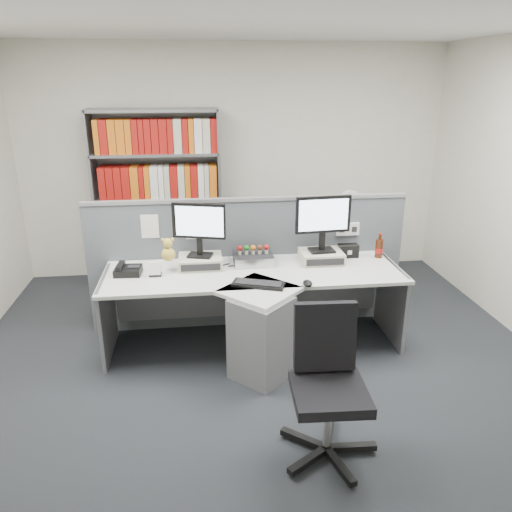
{
  "coord_description": "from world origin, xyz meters",
  "views": [
    {
      "loc": [
        -0.46,
        -3.18,
        2.31
      ],
      "look_at": [
        0.0,
        0.65,
        0.92
      ],
      "focal_mm": 34.84,
      "sensor_mm": 36.0,
      "label": 1
    }
  ],
  "objects": [
    {
      "name": "ground",
      "position": [
        0.0,
        0.0,
        0.0
      ],
      "size": [
        5.5,
        5.5,
        0.0
      ],
      "primitive_type": "plane",
      "color": "#2A2D32",
      "rests_on": "ground"
    },
    {
      "name": "room_shell",
      "position": [
        0.0,
        0.0,
        1.79
      ],
      "size": [
        5.04,
        5.54,
        2.72
      ],
      "color": "silver",
      "rests_on": "ground"
    },
    {
      "name": "partition",
      "position": [
        0.0,
        1.25,
        0.65
      ],
      "size": [
        3.0,
        0.08,
        1.27
      ],
      "color": "#595D64",
      "rests_on": "ground"
    },
    {
      "name": "desk",
      "position": [
        0.0,
        0.6,
        0.46
      ],
      "size": [
        2.6,
        1.2,
        0.72
      ],
      "color": "silver",
      "rests_on": "ground"
    },
    {
      "name": "monitor_riser_left",
      "position": [
        -0.46,
        0.98,
        0.77
      ],
      "size": [
        0.38,
        0.31,
        0.1
      ],
      "color": "beige",
      "rests_on": "desk"
    },
    {
      "name": "monitor_riser_right",
      "position": [
        0.64,
        0.98,
        0.77
      ],
      "size": [
        0.38,
        0.31,
        0.1
      ],
      "color": "beige",
      "rests_on": "desk"
    },
    {
      "name": "monitor_left",
      "position": [
        -0.46,
        0.98,
        1.11
      ],
      "size": [
        0.46,
        0.2,
        0.48
      ],
      "color": "black",
      "rests_on": "monitor_riser_left"
    },
    {
      "name": "monitor_right",
      "position": [
        0.64,
        0.98,
        1.13
      ],
      "size": [
        0.5,
        0.18,
        0.51
      ],
      "color": "black",
      "rests_on": "monitor_riser_right"
    },
    {
      "name": "desktop_pc",
      "position": [
        0.02,
        1.02,
        0.77
      ],
      "size": [
        0.35,
        0.31,
        0.09
      ],
      "color": "black",
      "rests_on": "desk"
    },
    {
      "name": "figurines",
      "position": [
        0.02,
        1.01,
        0.86
      ],
      "size": [
        0.29,
        0.05,
        0.09
      ],
      "color": "beige",
      "rests_on": "desktop_pc"
    },
    {
      "name": "keyboard",
      "position": [
        0.0,
        0.49,
        0.73
      ],
      "size": [
        0.45,
        0.29,
        0.03
      ],
      "color": "black",
      "rests_on": "desk"
    },
    {
      "name": "mouse",
      "position": [
        0.4,
        0.44,
        0.74
      ],
      "size": [
        0.07,
        0.12,
        0.04
      ],
      "primitive_type": "ellipsoid",
      "color": "black",
      "rests_on": "desk"
    },
    {
      "name": "desk_phone",
      "position": [
        -1.08,
        0.88,
        0.76
      ],
      "size": [
        0.23,
        0.21,
        0.1
      ],
      "color": "black",
      "rests_on": "desk"
    },
    {
      "name": "desk_calendar",
      "position": [
        -0.84,
        0.81,
        0.77
      ],
      "size": [
        0.1,
        0.08,
        0.12
      ],
      "color": "black",
      "rests_on": "desk"
    },
    {
      "name": "plush_toy",
      "position": [
        -0.73,
        0.9,
        0.91
      ],
      "size": [
        0.12,
        0.12,
        0.21
      ],
      "color": "gold",
      "rests_on": "monitor_riser_left"
    },
    {
      "name": "speaker",
      "position": [
        0.92,
        1.08,
        0.78
      ],
      "size": [
        0.18,
        0.1,
        0.12
      ],
      "primitive_type": "cube",
      "color": "black",
      "rests_on": "desk"
    },
    {
      "name": "cola_bottle",
      "position": [
        1.2,
        1.03,
        0.81
      ],
      "size": [
        0.07,
        0.07,
        0.23
      ],
      "color": "#3F190A",
      "rests_on": "desk"
    },
    {
      "name": "shelving_unit",
      "position": [
        -0.9,
        2.44,
        0.98
      ],
      "size": [
        1.41,
        0.4,
        2.0
      ],
      "color": "gray",
      "rests_on": "ground"
    },
    {
      "name": "filing_cabinet",
      "position": [
        1.2,
        1.99,
        0.35
      ],
      "size": [
        0.45,
        0.61,
        0.7
      ],
      "color": "gray",
      "rests_on": "ground"
    },
    {
      "name": "desk_fan",
      "position": [
        1.2,
        1.99,
        0.98
      ],
      "size": [
        0.27,
        0.16,
        0.45
      ],
      "color": "white",
      "rests_on": "filing_cabinet"
    },
    {
      "name": "office_chair",
      "position": [
        0.31,
        -0.57,
        0.52
      ],
      "size": [
        0.62,
        0.64,
        0.97
      ],
      "color": "silver",
      "rests_on": "ground"
    }
  ]
}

